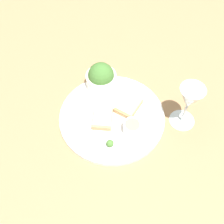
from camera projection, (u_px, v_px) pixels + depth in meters
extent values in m
plane|color=#93704C|center=(112.00, 118.00, 0.88)|extent=(4.00, 4.00, 0.00)
cylinder|color=white|center=(112.00, 117.00, 0.88)|extent=(0.33, 0.33, 0.01)
cylinder|color=silver|center=(101.00, 80.00, 0.92)|extent=(0.10, 0.10, 0.05)
sphere|color=#3D6B2D|center=(101.00, 75.00, 0.91)|extent=(0.09, 0.09, 0.09)
cylinder|color=white|center=(132.00, 128.00, 0.83)|extent=(0.05, 0.05, 0.04)
cylinder|color=tan|center=(132.00, 125.00, 0.81)|extent=(0.04, 0.04, 0.01)
cube|color=tan|center=(128.00, 106.00, 0.88)|extent=(0.08, 0.06, 0.02)
cube|color=beige|center=(129.00, 103.00, 0.87)|extent=(0.08, 0.06, 0.01)
cube|color=tan|center=(103.00, 117.00, 0.86)|extent=(0.10, 0.09, 0.02)
cube|color=beige|center=(103.00, 115.00, 0.85)|extent=(0.09, 0.08, 0.01)
cylinder|color=silver|center=(182.00, 120.00, 0.88)|extent=(0.08, 0.08, 0.01)
cylinder|color=silver|center=(184.00, 113.00, 0.85)|extent=(0.01, 0.01, 0.07)
cone|color=silver|center=(190.00, 98.00, 0.78)|extent=(0.07, 0.07, 0.08)
sphere|color=#477533|center=(110.00, 143.00, 0.80)|extent=(0.02, 0.02, 0.02)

